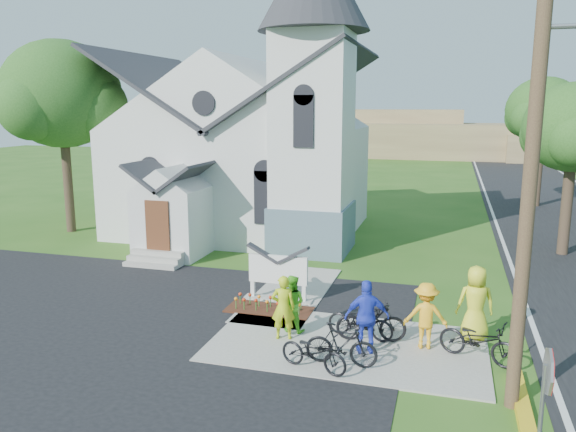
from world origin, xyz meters
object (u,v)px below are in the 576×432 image
(stop_sign, at_px, (546,390))
(cyclist_3, at_px, (426,315))
(utility_pole, at_px, (537,144))
(bike_2, at_px, (361,321))
(church_sign, at_px, (278,270))
(bike_1, at_px, (371,321))
(bike_3, at_px, (341,345))
(cyclist_2, at_px, (367,317))
(cyclist_0, at_px, (283,307))
(bike_4, at_px, (478,341))
(bike_0, at_px, (314,352))
(cyclist_1, at_px, (292,303))
(cyclist_4, at_px, (476,303))

(stop_sign, distance_m, cyclist_3, 5.49)
(utility_pole, xyz_separation_m, bike_2, (-3.60, 2.47, -4.88))
(church_sign, distance_m, stop_sign, 9.97)
(bike_1, bearing_deg, bike_2, 56.71)
(stop_sign, height_order, bike_3, stop_sign)
(stop_sign, relative_size, cyclist_3, 1.45)
(church_sign, distance_m, cyclist_2, 4.48)
(bike_3, bearing_deg, cyclist_3, -48.68)
(bike_2, bearing_deg, church_sign, 63.13)
(cyclist_0, bearing_deg, bike_4, 164.87)
(church_sign, relative_size, bike_4, 1.13)
(cyclist_0, height_order, cyclist_2, cyclist_2)
(church_sign, relative_size, bike_0, 1.28)
(church_sign, bearing_deg, bike_3, -54.80)
(utility_pole, distance_m, cyclist_0, 7.38)
(bike_1, height_order, bike_4, bike_1)
(church_sign, xyz_separation_m, utility_pole, (6.56, -4.70, 4.38))
(bike_1, bearing_deg, cyclist_2, 169.65)
(bike_2, bearing_deg, bike_3, -176.08)
(utility_pole, relative_size, bike_1, 5.49)
(utility_pole, bearing_deg, bike_4, 109.10)
(cyclist_0, height_order, cyclist_1, cyclist_0)
(cyclist_1, relative_size, cyclist_3, 0.92)
(bike_0, bearing_deg, cyclist_2, -21.82)
(cyclist_2, bearing_deg, church_sign, -58.87)
(cyclist_3, distance_m, bike_4, 1.38)
(cyclist_1, xyz_separation_m, bike_2, (1.88, 0.04, -0.31))
(church_sign, bearing_deg, bike_4, -25.25)
(cyclist_3, bearing_deg, cyclist_0, 1.24)
(bike_0, height_order, bike_4, bike_4)
(bike_1, bearing_deg, cyclist_0, 92.64)
(bike_0, height_order, cyclist_4, cyclist_4)
(stop_sign, bearing_deg, bike_2, 125.34)
(cyclist_1, bearing_deg, bike_0, 124.49)
(church_sign, bearing_deg, utility_pole, -35.60)
(utility_pole, xyz_separation_m, bike_1, (-3.30, 2.34, -4.81))
(utility_pole, relative_size, cyclist_1, 6.37)
(bike_0, relative_size, bike_1, 0.94)
(cyclist_1, xyz_separation_m, cyclist_3, (3.55, -0.09, 0.07))
(bike_1, bearing_deg, stop_sign, -155.09)
(utility_pole, height_order, cyclist_4, utility_pole)
(church_sign, distance_m, bike_0, 4.93)
(cyclist_0, bearing_deg, cyclist_4, -179.65)
(bike_4, bearing_deg, stop_sign, -147.77)
(bike_0, xyz_separation_m, cyclist_1, (-1.13, 2.11, 0.33))
(bike_0, bearing_deg, bike_2, -2.53)
(cyclist_4, distance_m, bike_4, 1.43)
(bike_3, distance_m, bike_4, 3.33)
(bike_1, relative_size, bike_3, 1.05)
(cyclist_0, xyz_separation_m, bike_0, (1.20, -1.55, -0.41))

